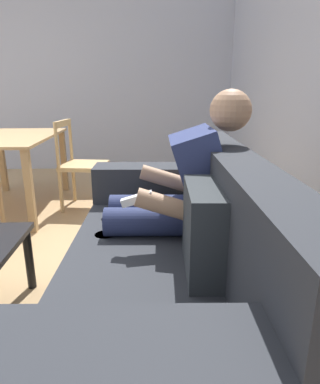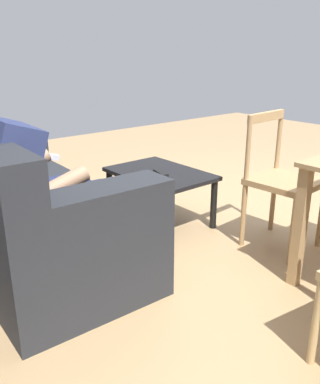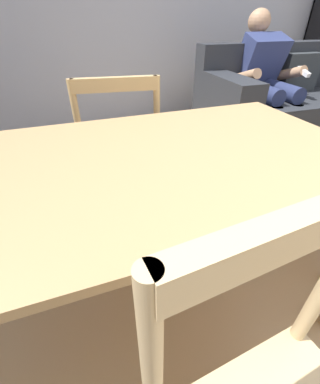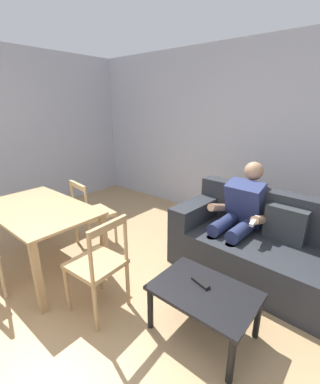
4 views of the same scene
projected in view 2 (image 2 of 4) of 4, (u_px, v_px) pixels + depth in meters
ground_plane at (299, 219)px, 3.35m from camera, size 8.39×8.39×0.00m
couch at (22, 209)px, 2.64m from camera, size 1.92×0.95×0.89m
person_lounging at (32, 182)px, 2.27m from camera, size 0.60×0.95×1.17m
coffee_table at (160, 179)px, 3.19m from camera, size 0.80×0.55×0.41m
tv_remote at (161, 173)px, 3.10m from camera, size 0.18×0.09×0.02m
dining_chair_facing_couch at (282, 181)px, 2.77m from camera, size 0.45×0.45×0.92m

